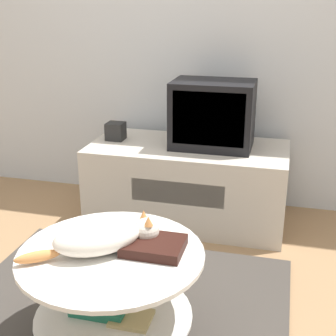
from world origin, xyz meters
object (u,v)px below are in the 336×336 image
Objects in this scene: speaker at (116,131)px; cat at (102,237)px; tv at (213,114)px; dvd_box at (154,246)px.

speaker is 1.31m from cat.
tv reaches higher than dvd_box.
dvd_box is at bearing -21.37° from cat.
speaker is at bearing -179.27° from tv.
speaker reaches higher than dvd_box.
cat is (-0.21, -1.25, -0.20)m from tv.
cat is at bearing -71.79° from speaker.
speaker is 0.23× the size of cat.
tv is 1.29m from cat.
tv is 2.09× the size of dvd_box.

